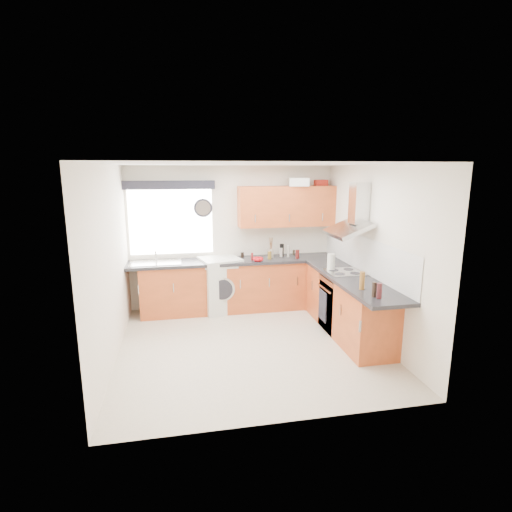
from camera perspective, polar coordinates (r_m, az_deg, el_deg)
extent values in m
plane|color=beige|center=(5.78, -0.83, -12.61)|extent=(3.60, 3.60, 0.00)
cube|color=white|center=(5.25, -0.92, 13.01)|extent=(3.60, 3.60, 0.02)
cube|color=silver|center=(7.12, -3.45, 2.69)|extent=(3.60, 0.02, 2.50)
cube|color=silver|center=(3.68, 4.13, -6.48)|extent=(3.60, 0.02, 2.50)
cube|color=silver|center=(5.37, -20.15, -1.22)|extent=(0.02, 3.60, 2.50)
cube|color=silver|center=(5.96, 16.42, 0.31)|extent=(0.02, 3.60, 2.50)
cube|color=beige|center=(7.01, -12.03, 4.77)|extent=(1.40, 0.02, 1.10)
cube|color=black|center=(6.87, -12.28, 9.89)|extent=(1.50, 0.18, 0.14)
cube|color=white|center=(6.23, 15.05, 0.24)|extent=(0.01, 3.00, 0.54)
cube|color=#A1431D|center=(7.02, -3.85, -4.34)|extent=(3.00, 0.58, 0.86)
cube|color=#A1431D|center=(7.37, 8.62, -3.64)|extent=(0.60, 0.60, 0.86)
cube|color=#A1431D|center=(6.18, 12.92, -6.97)|extent=(0.58, 2.10, 0.86)
cube|color=black|center=(6.90, -3.07, -0.70)|extent=(3.60, 0.62, 0.05)
cube|color=black|center=(5.91, 13.62, -3.26)|extent=(0.62, 2.42, 0.05)
cube|color=black|center=(6.31, 12.28, -6.59)|extent=(0.56, 0.58, 0.85)
cube|color=#B3B3B3|center=(6.17, 12.49, -2.25)|extent=(0.52, 0.52, 0.01)
cube|color=#A1431D|center=(7.07, 4.40, 7.10)|extent=(1.70, 0.35, 0.70)
cube|color=beige|center=(7.00, -5.10, -4.06)|extent=(0.77, 0.76, 0.94)
cylinder|color=black|center=(6.97, -7.57, 6.81)|extent=(0.32, 0.04, 0.32)
cube|color=beige|center=(7.00, 6.15, 10.46)|extent=(0.38, 0.31, 0.14)
cube|color=#AD2216|center=(7.34, 9.23, 10.30)|extent=(0.24, 0.20, 0.10)
cylinder|color=gray|center=(7.06, 2.14, 0.41)|extent=(0.13, 0.13, 0.14)
cylinder|color=beige|center=(6.23, 10.68, -0.87)|extent=(0.13, 0.13, 0.26)
cylinder|color=black|center=(7.12, 3.70, 0.83)|extent=(0.07, 0.07, 0.23)
cylinder|color=#9C9385|center=(7.09, 4.63, 0.68)|extent=(0.05, 0.05, 0.21)
cylinder|color=black|center=(7.04, -1.96, 0.15)|extent=(0.05, 0.05, 0.09)
cylinder|color=maroon|center=(6.82, -0.57, -0.08)|extent=(0.04, 0.04, 0.13)
cylinder|color=#2D2519|center=(7.27, 5.41, 0.51)|extent=(0.04, 0.04, 0.09)
cylinder|color=brown|center=(6.91, 1.95, 0.10)|extent=(0.07, 0.07, 0.13)
cylinder|color=#B5A69A|center=(7.11, 3.61, 0.54)|extent=(0.06, 0.06, 0.16)
cylinder|color=#501310|center=(6.99, 5.93, 0.26)|extent=(0.07, 0.07, 0.15)
cylinder|color=black|center=(5.07, 16.53, -4.61)|extent=(0.06, 0.06, 0.19)
cylinder|color=brown|center=(5.34, 14.93, -3.41)|extent=(0.07, 0.07, 0.23)
cylinder|color=#44181C|center=(5.03, 17.22, -4.78)|extent=(0.06, 0.06, 0.19)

